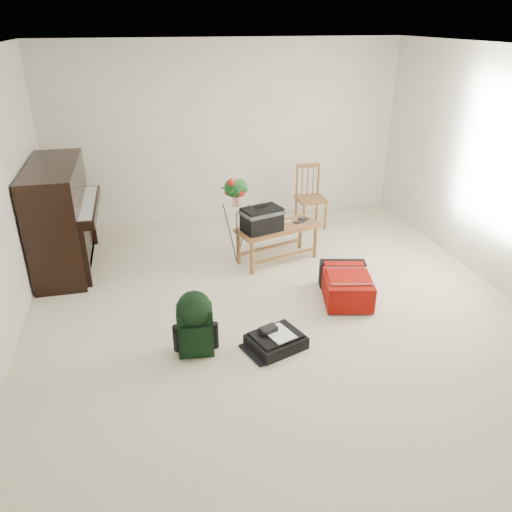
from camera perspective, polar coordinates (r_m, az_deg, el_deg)
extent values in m
cube|color=beige|center=(5.17, 2.45, -6.31)|extent=(5.00, 5.50, 0.01)
cube|color=white|center=(4.39, 3.10, 22.58)|extent=(5.00, 5.50, 0.01)
cube|color=silver|center=(7.22, -3.36, 13.77)|extent=(5.00, 0.04, 2.50)
cube|color=black|center=(6.26, -21.50, 4.14)|extent=(0.55, 1.50, 1.25)
cube|color=black|center=(6.19, -18.92, 5.35)|extent=(0.28, 1.30, 0.10)
cube|color=white|center=(6.17, -18.98, 5.78)|extent=(0.22, 1.20, 0.02)
cube|color=black|center=(6.47, -20.26, -0.54)|extent=(0.45, 1.30, 0.10)
cube|color=olive|center=(6.03, 2.50, 3.22)|extent=(1.08, 0.68, 0.04)
cylinder|color=olive|center=(5.88, -1.38, 0.21)|extent=(0.04, 0.04, 0.41)
cylinder|color=olive|center=(6.17, -2.01, 1.46)|extent=(0.04, 0.04, 0.41)
cylinder|color=olive|center=(6.11, 6.97, 1.04)|extent=(0.04, 0.04, 0.41)
cylinder|color=olive|center=(6.39, 6.00, 2.22)|extent=(0.04, 0.04, 0.41)
cube|color=olive|center=(7.13, 6.31, 6.46)|extent=(0.40, 0.40, 0.04)
cylinder|color=olive|center=(7.01, 5.41, 4.31)|extent=(0.03, 0.03, 0.39)
cylinder|color=olive|center=(7.30, 4.61, 5.22)|extent=(0.03, 0.03, 0.39)
cylinder|color=olive|center=(7.12, 7.90, 4.51)|extent=(0.03, 0.03, 0.39)
cylinder|color=olive|center=(7.40, 7.02, 5.40)|extent=(0.03, 0.03, 0.39)
cube|color=olive|center=(7.15, 6.06, 10.24)|extent=(0.34, 0.05, 0.05)
cylinder|color=olive|center=(7.16, 4.73, 8.51)|extent=(0.03, 0.03, 0.47)
cylinder|color=olive|center=(7.26, 7.20, 8.64)|extent=(0.03, 0.03, 0.47)
cube|color=#9D0607|center=(5.39, 10.26, -3.35)|extent=(0.62, 0.80, 0.27)
cube|color=black|center=(5.61, 9.20, -2.04)|extent=(0.52, 0.27, 0.29)
cube|color=#9D0607|center=(5.28, 10.60, -2.22)|extent=(0.50, 0.49, 0.02)
cube|color=silver|center=(5.12, 11.48, -3.19)|extent=(0.44, 0.11, 0.01)
cube|color=black|center=(4.62, 2.31, -9.75)|extent=(0.58, 0.52, 0.11)
cube|color=black|center=(4.58, 2.33, -9.02)|extent=(0.50, 0.45, 0.03)
cube|color=white|center=(4.56, 2.63, -8.87)|extent=(0.29, 0.34, 0.01)
cube|color=black|center=(4.59, 1.57, -8.22)|extent=(0.18, 0.14, 0.05)
cube|color=black|center=(4.48, -6.93, -8.44)|extent=(0.33, 0.22, 0.47)
cube|color=black|center=(4.41, -6.73, -9.54)|extent=(0.25, 0.08, 0.27)
sphere|color=black|center=(4.36, -7.10, -5.89)|extent=(0.30, 0.30, 0.30)
cube|color=black|center=(4.57, -8.00, -7.88)|extent=(0.04, 0.03, 0.42)
cube|color=black|center=(4.58, -6.18, -7.68)|extent=(0.04, 0.03, 0.42)
cylinder|color=black|center=(5.81, -2.31, 7.01)|extent=(0.01, 0.01, 0.29)
ellipsoid|color=#19521E|center=(5.79, -2.32, 7.83)|extent=(0.27, 0.19, 0.25)
cube|color=red|center=(5.74, -2.30, 8.60)|extent=(0.14, 0.08, 0.08)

